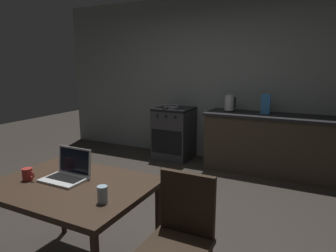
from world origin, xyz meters
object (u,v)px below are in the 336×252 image
at_px(cereal_box, 266,104).
at_px(drinking_glass, 102,194).
at_px(dining_table, 72,193).
at_px(stove_oven, 174,133).
at_px(laptop, 67,173).
at_px(frying_pan, 171,106).
at_px(electric_kettle, 229,104).
at_px(chair, 181,234).
at_px(coffee_mug, 28,174).

bearing_deg(cereal_box, drinking_glass, -98.57).
bearing_deg(dining_table, stove_oven, 101.20).
bearing_deg(laptop, dining_table, -19.97).
height_order(frying_pan, drinking_glass, frying_pan).
bearing_deg(cereal_box, electric_kettle, -177.86).
bearing_deg(stove_oven, laptop, -80.23).
bearing_deg(laptop, chair, 9.09).
xyz_separation_m(laptop, electric_kettle, (0.44, 2.95, 0.22)).
bearing_deg(coffee_mug, drinking_glass, -3.57).
distance_m(dining_table, cereal_box, 3.16).
bearing_deg(coffee_mug, electric_kettle, 77.52).
relative_size(chair, electric_kettle, 3.45).
xyz_separation_m(dining_table, chair, (0.85, 0.06, -0.14)).
relative_size(dining_table, chair, 1.28).
bearing_deg(chair, drinking_glass, -134.93).
xyz_separation_m(drinking_glass, cereal_box, (0.48, 3.16, 0.23)).
distance_m(dining_table, electric_kettle, 3.03).
relative_size(chair, cereal_box, 3.06).
height_order(coffee_mug, cereal_box, cereal_box).
relative_size(chair, coffee_mug, 7.97).
bearing_deg(electric_kettle, stove_oven, -179.85).
height_order(stove_oven, chair, chair).
bearing_deg(electric_kettle, dining_table, -96.67).
bearing_deg(stove_oven, frying_pan, -153.24).
distance_m(laptop, coffee_mug, 0.29).
bearing_deg(frying_pan, laptop, -79.19).
height_order(chair, electric_kettle, electric_kettle).
bearing_deg(coffee_mug, stove_oven, 94.74).
xyz_separation_m(stove_oven, laptop, (0.51, -2.94, 0.35)).
bearing_deg(stove_oven, cereal_box, 0.87).
bearing_deg(dining_table, chair, 4.30).
relative_size(electric_kettle, coffee_mug, 2.31).
xyz_separation_m(dining_table, drinking_glass, (0.41, -0.15, 0.13)).
relative_size(chair, drinking_glass, 8.21).
xyz_separation_m(coffee_mug, cereal_box, (1.22, 3.12, 0.24)).
bearing_deg(dining_table, frying_pan, 102.23).
bearing_deg(coffee_mug, laptop, 30.77).
distance_m(stove_oven, laptop, 3.01).
xyz_separation_m(dining_table, coffee_mug, (-0.34, -0.10, 0.12)).
distance_m(chair, frying_pan, 3.28).
relative_size(electric_kettle, frying_pan, 0.60).
xyz_separation_m(chair, electric_kettle, (-0.50, 2.93, 0.48)).
distance_m(chair, laptop, 0.97).
bearing_deg(frying_pan, chair, -62.77).
bearing_deg(dining_table, drinking_glass, -20.26).
distance_m(laptop, electric_kettle, 2.99).
relative_size(stove_oven, coffee_mug, 7.76).
height_order(chair, coffee_mug, chair).
bearing_deg(laptop, frying_pan, 108.75).
relative_size(stove_oven, electric_kettle, 3.36).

